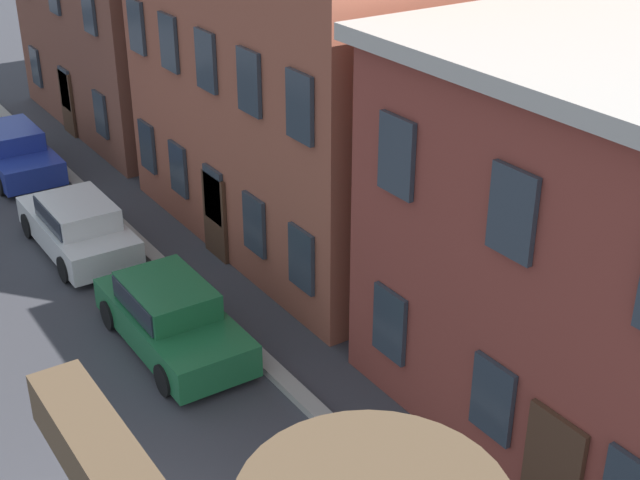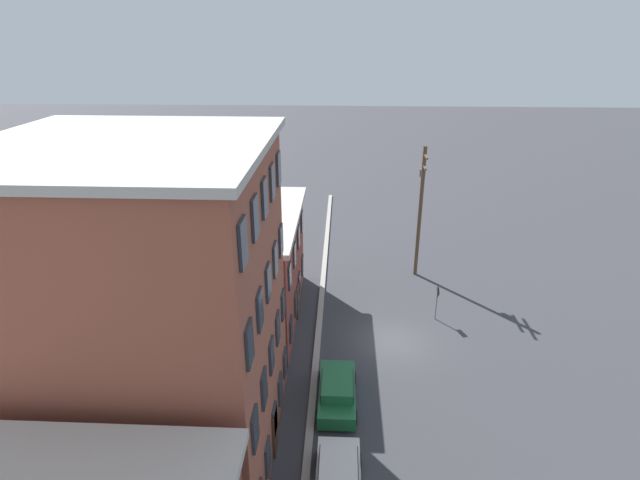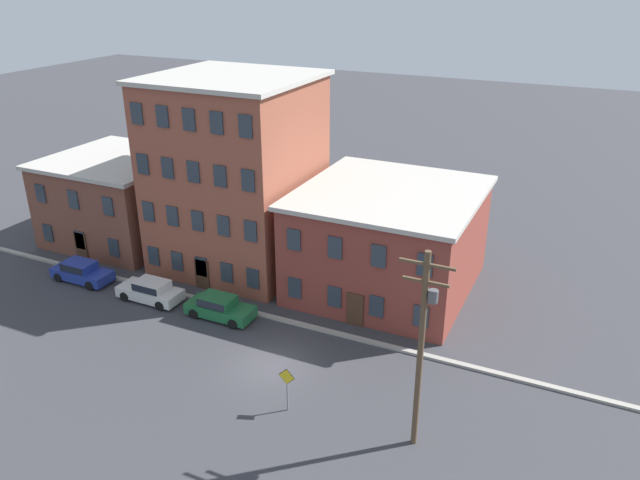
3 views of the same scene
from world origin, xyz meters
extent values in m
plane|color=#38383D|center=(0.00, 0.00, 0.00)|extent=(200.00, 200.00, 0.00)
cube|color=#9E998E|center=(0.00, 4.50, 0.08)|extent=(56.00, 0.36, 0.16)
cube|color=brown|center=(-8.65, 10.91, 6.72)|extent=(10.13, 9.82, 13.45)
cube|color=#B7B2A8|center=(-8.65, 10.91, 13.60)|extent=(10.63, 10.32, 0.30)
cube|color=#2D3842|center=(-12.71, 5.94, 5.04)|extent=(0.90, 0.10, 1.40)
cube|color=#2D3842|center=(-12.71, 5.94, 8.40)|extent=(0.90, 0.10, 1.40)
cube|color=#2D3842|center=(-12.71, 5.94, 11.76)|extent=(0.90, 0.10, 1.40)
cube|color=#2D3842|center=(-10.68, 5.94, 1.68)|extent=(0.90, 0.10, 1.40)
cube|color=#2D3842|center=(-10.68, 5.94, 5.04)|extent=(0.90, 0.10, 1.40)
cube|color=#2D3842|center=(-10.68, 5.94, 8.40)|extent=(0.90, 0.10, 1.40)
cube|color=#2D3842|center=(-10.68, 5.94, 11.76)|extent=(0.90, 0.10, 1.40)
cube|color=#2D3842|center=(-8.65, 5.94, 1.68)|extent=(0.90, 0.10, 1.40)
cube|color=#2D3842|center=(-8.65, 5.94, 5.04)|extent=(0.90, 0.10, 1.40)
cube|color=#2D3842|center=(-8.65, 5.94, 8.40)|extent=(0.90, 0.10, 1.40)
cube|color=#2D3842|center=(-8.65, 5.94, 11.76)|extent=(0.90, 0.10, 1.40)
cube|color=#2D3842|center=(-6.63, 5.94, 1.68)|extent=(0.90, 0.10, 1.40)
cube|color=#2D3842|center=(-6.63, 5.94, 5.04)|extent=(0.90, 0.10, 1.40)
cube|color=#2D3842|center=(-6.63, 5.94, 8.40)|extent=(0.90, 0.10, 1.40)
cube|color=#2D3842|center=(-6.63, 5.94, 11.76)|extent=(0.90, 0.10, 1.40)
cube|color=#2D3842|center=(-4.60, 5.94, 1.68)|extent=(0.90, 0.10, 1.40)
cube|color=#2D3842|center=(-4.60, 5.94, 5.04)|extent=(0.90, 0.10, 1.40)
cube|color=#2D3842|center=(-4.60, 5.94, 8.40)|extent=(0.90, 0.10, 1.40)
cube|color=#2D3842|center=(-4.60, 5.94, 11.76)|extent=(0.90, 0.10, 1.40)
cube|color=#472D1E|center=(-8.65, 5.94, 1.10)|extent=(1.10, 0.10, 2.20)
cube|color=brown|center=(2.63, 11.80, 3.35)|extent=(11.06, 11.61, 6.69)
cube|color=#B7B2A8|center=(2.63, 11.80, 6.84)|extent=(11.56, 12.11, 0.30)
cube|color=#2D3842|center=(-1.51, 5.94, 1.67)|extent=(0.90, 0.10, 1.40)
cube|color=#2D3842|center=(-1.51, 5.94, 5.02)|extent=(0.90, 0.10, 1.40)
cube|color=#2D3842|center=(1.25, 5.94, 1.67)|extent=(0.90, 0.10, 1.40)
cube|color=#2D3842|center=(1.25, 5.94, 5.02)|extent=(0.90, 0.10, 1.40)
cube|color=#2D3842|center=(4.02, 5.94, 1.67)|extent=(0.90, 0.10, 1.40)
cube|color=#2D3842|center=(4.02, 5.94, 5.02)|extent=(0.90, 0.10, 1.40)
cube|color=#2D3842|center=(6.78, 5.94, 1.67)|extent=(0.90, 0.10, 1.40)
cube|color=#2D3842|center=(6.78, 5.94, 5.02)|extent=(0.90, 0.10, 1.40)
cube|color=#472D1E|center=(2.63, 5.94, 1.10)|extent=(1.10, 0.10, 2.20)
cube|color=silver|center=(-10.70, 3.15, 1.15)|extent=(2.20, 1.51, 0.55)
cube|color=#1E232D|center=(-10.70, 3.15, 1.15)|extent=(2.02, 1.58, 0.48)
cylinder|color=black|center=(-9.45, 2.30, 0.33)|extent=(0.66, 0.22, 0.66)
cylinder|color=black|center=(-9.45, 4.00, 0.33)|extent=(0.66, 0.22, 0.66)
cube|color=#1E6638|center=(-5.43, 3.26, 0.53)|extent=(4.40, 1.80, 0.70)
cube|color=#1E6638|center=(-5.63, 3.26, 1.15)|extent=(2.20, 1.51, 0.55)
cube|color=#1E232D|center=(-5.63, 3.26, 1.15)|extent=(2.02, 1.58, 0.48)
cylinder|color=black|center=(-3.98, 4.11, 0.33)|extent=(0.66, 0.22, 0.66)
cylinder|color=black|center=(-3.98, 2.41, 0.33)|extent=(0.66, 0.22, 0.66)
cylinder|color=black|center=(-6.88, 4.11, 0.33)|extent=(0.66, 0.22, 0.66)
cylinder|color=black|center=(-6.88, 2.41, 0.33)|extent=(0.66, 0.22, 0.66)
cylinder|color=slate|center=(2.65, -2.95, 1.17)|extent=(0.08, 0.08, 2.34)
cube|color=yellow|center=(2.65, -2.98, 2.04)|extent=(0.84, 0.03, 0.84)
cube|color=black|center=(2.65, -2.97, 2.04)|extent=(0.90, 0.02, 0.90)
cylinder|color=brown|center=(9.06, -2.48, 4.93)|extent=(0.28, 0.28, 9.87)
cube|color=brown|center=(9.06, -2.48, 9.27)|extent=(2.40, 0.12, 0.12)
cube|color=brown|center=(9.06, -2.48, 8.47)|extent=(2.00, 0.12, 0.12)
cylinder|color=#515156|center=(9.41, -2.48, 7.87)|extent=(0.44, 0.44, 0.55)
camera|label=1|loc=(9.58, -2.89, 10.48)|focal=50.00mm
camera|label=2|loc=(-25.37, 3.20, 17.27)|focal=28.00mm
camera|label=3|loc=(14.80, -25.05, 20.45)|focal=35.00mm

